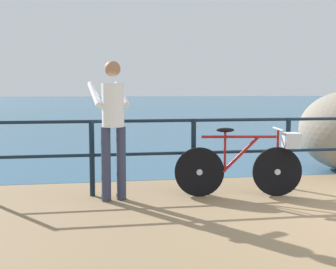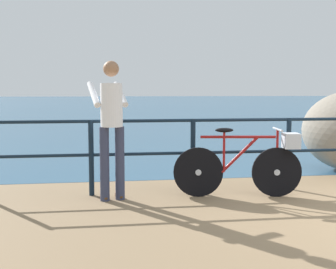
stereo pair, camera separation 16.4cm
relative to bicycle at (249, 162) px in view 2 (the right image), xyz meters
name	(u,v)px [view 2 (the right image)]	position (x,y,z in m)	size (l,w,h in m)	color
ground_plane	(164,116)	(1.40, 18.73, -0.51)	(120.00, 120.00, 0.10)	#846B4C
sea_surface	(132,102)	(1.40, 46.25, -0.46)	(120.00, 90.00, 0.01)	#2D5675
promenade_railing	(334,144)	(1.40, 0.37, 0.17)	(9.77, 0.07, 1.02)	black
bicycle	(249,162)	(0.00, 0.00, 0.00)	(1.69, 0.48, 0.92)	black
person_at_railing	(111,123)	(-1.80, 0.09, 0.53)	(0.54, 0.67, 1.78)	#333851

